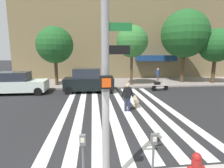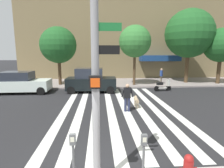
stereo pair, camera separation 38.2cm
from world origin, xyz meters
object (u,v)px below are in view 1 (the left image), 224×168
at_px(street_tree_middle, 132,42).
at_px(dog_on_leash, 136,100).
at_px(parked_scooter, 160,85).
at_px(pedestrian_dog_walker, 127,96).
at_px(parking_meter_curbside, 83,154).
at_px(parked_car_near_curb, 16,83).
at_px(street_tree_furthest, 216,46).
at_px(pedestrian_bystander, 158,75).
at_px(parking_meter_second_along, 153,153).
at_px(street_tree_further, 185,34).
at_px(traffic_light_pole, 106,46).
at_px(fire_hydrant, 196,167).
at_px(street_tree_nearest, 55,45).
at_px(parked_car_behind_first, 89,81).

height_order(street_tree_middle, dog_on_leash, street_tree_middle).
height_order(parked_scooter, pedestrian_dog_walker, pedestrian_dog_walker).
relative_size(parked_scooter, dog_on_leash, 1.43).
relative_size(parking_meter_curbside, parked_car_near_curb, 0.28).
distance_m(street_tree_furthest, pedestrian_bystander, 6.94).
distance_m(parking_meter_second_along, parked_car_near_curb, 14.09).
bearing_deg(street_tree_further, street_tree_middle, -169.79).
distance_m(traffic_light_pole, parked_car_near_curb, 13.58).
bearing_deg(parking_meter_curbside, street_tree_middle, 73.22).
bearing_deg(street_tree_middle, parking_meter_curbside, -106.78).
height_order(parking_meter_second_along, parked_car_near_curb, parked_car_near_curb).
height_order(parking_meter_curbside, parked_car_near_curb, parked_car_near_curb).
height_order(parking_meter_second_along, street_tree_further, street_tree_further).
relative_size(traffic_light_pole, parked_car_near_curb, 1.18).
distance_m(fire_hydrant, street_tree_middle, 14.76).
height_order(street_tree_further, pedestrian_dog_walker, street_tree_further).
height_order(parked_car_near_curb, pedestrian_dog_walker, parked_car_near_curb).
bearing_deg(street_tree_furthest, street_tree_nearest, 178.40).
relative_size(parked_car_behind_first, street_tree_middle, 0.72).
relative_size(parked_car_near_curb, street_tree_middle, 0.82).
xyz_separation_m(street_tree_furthest, pedestrian_bystander, (-6.21, 0.18, -3.10)).
height_order(parked_scooter, street_tree_further, street_tree_further).
xyz_separation_m(dog_on_leash, pedestrian_bystander, (4.24, 7.57, 0.63)).
bearing_deg(parking_meter_curbside, dog_on_leash, 66.61).
xyz_separation_m(parking_meter_second_along, street_tree_furthest, (11.75, 14.38, 3.15)).
bearing_deg(street_tree_nearest, parking_meter_second_along, -71.13).
xyz_separation_m(street_tree_middle, street_tree_furthest, (9.18, 0.19, -0.34)).
relative_size(traffic_light_pole, parked_scooter, 3.56).
xyz_separation_m(traffic_light_pole, parked_car_behind_first, (-0.65, 11.52, -2.53)).
xyz_separation_m(street_tree_furthest, pedestrian_dog_walker, (-11.16, -8.22, -3.25)).
distance_m(parked_car_near_curb, street_tree_furthest, 20.01).
distance_m(street_tree_further, pedestrian_dog_walker, 12.97).
bearing_deg(traffic_light_pole, parked_car_near_curb, 120.18).
xyz_separation_m(parking_meter_second_along, parked_car_behind_first, (-1.76, 11.73, -0.04)).
distance_m(parking_meter_second_along, street_tree_nearest, 16.01).
xyz_separation_m(fire_hydrant, pedestrian_bystander, (4.38, 14.51, 0.56)).
xyz_separation_m(street_tree_further, dog_on_leash, (-7.35, -8.29, -4.98)).
relative_size(parked_scooter, street_tree_middle, 0.27).
bearing_deg(traffic_light_pole, parking_meter_second_along, -10.87).
bearing_deg(parking_meter_second_along, street_tree_further, 60.52).
height_order(street_tree_further, pedestrian_bystander, street_tree_further).
bearing_deg(parking_meter_second_along, parked_scooter, 68.08).
bearing_deg(parked_car_near_curb, street_tree_nearest, 48.82).
relative_size(parked_car_near_curb, pedestrian_dog_walker, 2.99).
bearing_deg(parking_meter_curbside, parked_car_behind_first, 90.45).
bearing_deg(parked_car_behind_first, pedestrian_bystander, 21.19).
height_order(pedestrian_dog_walker, dog_on_leash, pedestrian_dog_walker).
distance_m(parking_meter_second_along, parked_car_behind_first, 11.87).
distance_m(fire_hydrant, parking_meter_second_along, 1.27).
distance_m(parking_meter_curbside, pedestrian_dog_walker, 6.44).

